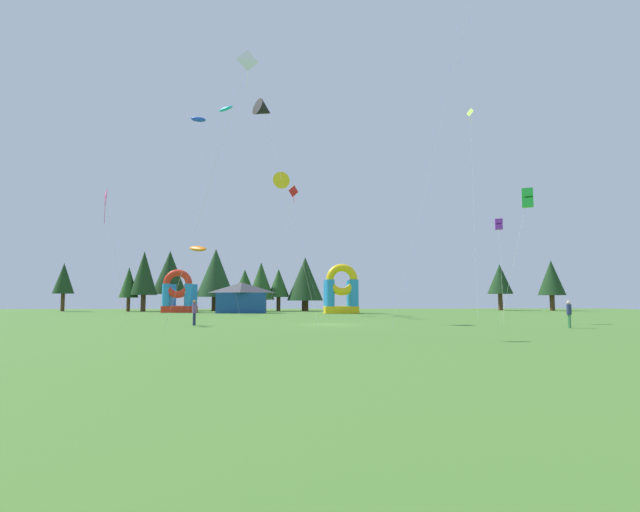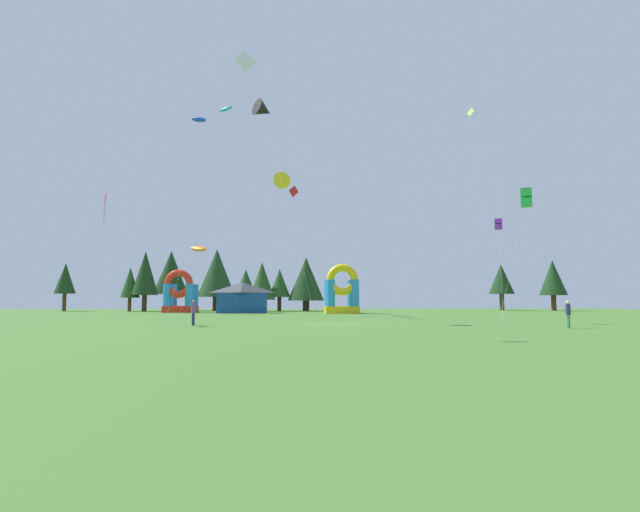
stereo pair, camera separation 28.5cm
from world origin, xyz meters
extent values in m
plane|color=#47752D|center=(0.00, 0.00, 0.00)|extent=(120.00, 120.00, 0.00)
pyramid|color=#8CD826|center=(19.81, 22.99, 25.61)|extent=(0.67, 0.91, 0.85)
cylinder|color=#8CD826|center=(19.75, 22.96, 24.87)|extent=(0.04, 0.04, 1.50)
cylinder|color=silver|center=(18.09, 18.23, 12.81)|extent=(3.33, 9.48, 25.63)
ellipsoid|color=blue|center=(-14.97, 25.04, 24.78)|extent=(2.42, 1.76, 1.12)
cylinder|color=silver|center=(-12.03, 23.70, 12.39)|extent=(5.90, 2.71, 24.79)
ellipsoid|color=orange|center=(-14.77, 25.45, 8.24)|extent=(3.00, 2.70, 1.37)
cylinder|color=silver|center=(-15.45, 25.97, 4.12)|extent=(1.38, 1.06, 8.24)
pyramid|color=red|center=(-2.74, 18.38, 14.10)|extent=(1.03, 0.90, 0.99)
cylinder|color=red|center=(-2.78, 18.44, 13.49)|extent=(0.04, 0.04, 1.26)
cylinder|color=silver|center=(-4.22, 18.67, 7.06)|extent=(2.90, 0.47, 14.12)
cone|color=yellow|center=(-4.54, 24.46, 16.66)|extent=(2.57, 2.44, 2.19)
cylinder|color=silver|center=(-1.84, 25.14, 8.33)|extent=(5.43, 1.36, 16.66)
cone|color=black|center=(-5.53, 4.82, 18.51)|extent=(2.31, 2.26, 1.85)
cylinder|color=silver|center=(-3.31, 1.60, 9.25)|extent=(4.45, 6.45, 18.51)
cube|color=purple|center=(13.89, 1.53, 7.80)|extent=(0.74, 0.74, 0.39)
cube|color=purple|center=(13.89, 1.53, 8.27)|extent=(0.74, 0.74, 0.39)
cylinder|color=silver|center=(13.46, 0.30, 4.02)|extent=(0.89, 2.48, 8.04)
cylinder|color=silver|center=(6.16, -7.68, 12.22)|extent=(5.28, 4.75, 24.45)
ellipsoid|color=#19B7CC|center=(-10.57, 17.88, 23.52)|extent=(2.08, 1.76, 0.84)
cylinder|color=silver|center=(-13.30, 19.74, 11.76)|extent=(5.49, 3.74, 23.52)
pyramid|color=#EA599E|center=(-17.49, 0.72, 9.78)|extent=(0.48, 0.98, 0.97)
cylinder|color=#EA599E|center=(-17.42, 0.74, 8.74)|extent=(0.04, 0.04, 2.06)
cylinder|color=silver|center=(-16.81, 1.91, 4.89)|extent=(1.23, 2.34, 9.78)
cube|color=green|center=(12.36, -6.71, 8.23)|extent=(0.92, 0.92, 0.54)
cube|color=green|center=(12.36, -6.71, 8.88)|extent=(0.92, 0.92, 0.54)
cylinder|color=silver|center=(11.46, -6.28, 4.28)|extent=(1.82, 0.88, 8.56)
pyramid|color=white|center=(-5.63, -10.65, 15.46)|extent=(0.93, 0.42, 0.92)
cylinder|color=white|center=(-5.65, -10.58, 14.62)|extent=(0.04, 0.04, 1.69)
cylinder|color=silver|center=(-8.15, -9.22, 7.73)|extent=(5.02, 2.75, 15.46)
cylinder|color=#33723F|center=(15.54, -5.45, 0.44)|extent=(0.15, 0.15, 0.88)
cylinder|color=#33723F|center=(15.51, -5.62, 0.44)|extent=(0.15, 0.15, 0.88)
cylinder|color=navy|center=(15.53, -5.54, 1.23)|extent=(0.36, 0.36, 0.70)
sphere|color=beige|center=(15.53, -5.54, 1.70)|extent=(0.24, 0.24, 0.24)
cylinder|color=navy|center=(-10.15, -0.68, 0.45)|extent=(0.16, 0.16, 0.91)
cylinder|color=navy|center=(-10.20, -0.85, 0.45)|extent=(0.16, 0.16, 0.91)
cylinder|color=#724C8C|center=(-10.18, -0.76, 1.26)|extent=(0.40, 0.40, 0.72)
sphere|color=#9E704C|center=(-10.18, -0.76, 1.74)|extent=(0.25, 0.25, 0.25)
cube|color=yellow|center=(3.66, 29.37, 0.47)|extent=(4.42, 4.44, 0.94)
cylinder|color=#268CD8|center=(2.07, 27.77, 2.70)|extent=(1.24, 1.24, 3.51)
cylinder|color=#268CD8|center=(5.25, 27.77, 2.70)|extent=(1.24, 1.24, 3.51)
cylinder|color=#268CD8|center=(2.07, 30.97, 2.70)|extent=(1.24, 1.24, 3.51)
cylinder|color=#268CD8|center=(5.25, 30.97, 2.70)|extent=(1.24, 1.24, 3.51)
torus|color=yellow|center=(3.66, 27.77, 4.45)|extent=(4.17, 0.99, 4.17)
cube|color=red|center=(-18.99, 35.54, 0.46)|extent=(4.28, 4.62, 0.91)
cylinder|color=#268CD8|center=(-20.53, 33.83, 2.49)|extent=(1.20, 1.20, 3.15)
cylinder|color=#268CD8|center=(-17.45, 33.83, 2.49)|extent=(1.20, 1.20, 3.15)
cylinder|color=#268CD8|center=(-20.53, 37.25, 2.49)|extent=(1.20, 1.20, 3.15)
cylinder|color=#268CD8|center=(-17.45, 37.25, 2.49)|extent=(1.20, 1.20, 3.15)
torus|color=red|center=(-18.99, 33.83, 4.06)|extent=(4.04, 0.96, 4.04)
cube|color=#19478C|center=(-9.76, 31.31, 1.38)|extent=(6.58, 3.45, 2.77)
pyramid|color=#3F3F47|center=(-9.76, 31.31, 3.47)|extent=(6.58, 3.45, 1.40)
cylinder|color=#4C331E|center=(-38.38, 42.32, 1.37)|extent=(0.57, 0.57, 2.75)
cone|color=#193819|center=(-38.38, 42.32, 5.13)|extent=(3.15, 3.15, 4.76)
cylinder|color=#4C331E|center=(-27.87, 40.64, 1.05)|extent=(0.52, 0.52, 2.11)
cone|color=#234C1E|center=(-27.87, 40.64, 4.45)|extent=(2.90, 2.90, 4.68)
cylinder|color=#4C331E|center=(-25.60, 40.51, 1.26)|extent=(0.73, 0.73, 2.52)
cone|color=#193819|center=(-25.60, 40.51, 5.90)|extent=(4.04, 4.04, 6.74)
cylinder|color=#4C331E|center=(-22.92, 45.68, 1.36)|extent=(1.00, 1.00, 2.73)
cone|color=#193819|center=(-22.92, 45.68, 6.27)|extent=(5.56, 5.56, 7.08)
cylinder|color=#4C331E|center=(-15.29, 44.57, 1.13)|extent=(1.11, 1.11, 2.25)
cone|color=#1E4221|center=(-15.29, 44.57, 6.17)|extent=(6.16, 6.16, 7.83)
cylinder|color=#4C331E|center=(-10.32, 41.94, 1.03)|extent=(0.66, 0.66, 2.06)
cone|color=#234C1E|center=(-10.32, 41.94, 4.33)|extent=(3.69, 3.69, 4.54)
cylinder|color=#4C331E|center=(-7.71, 41.26, 0.89)|extent=(0.76, 0.76, 1.78)
cone|color=#234C1E|center=(-7.71, 41.26, 4.73)|extent=(4.21, 4.21, 5.90)
cylinder|color=#4C331E|center=(-4.98, 42.10, 1.11)|extent=(0.62, 0.62, 2.22)
cone|color=#234C1E|center=(-4.98, 42.10, 4.45)|extent=(3.46, 3.46, 4.47)
cylinder|color=#4C331E|center=(-0.76, 41.74, 0.83)|extent=(1.03, 1.03, 1.66)
cone|color=#193819|center=(-0.76, 41.74, 5.09)|extent=(5.72, 5.72, 6.86)
cylinder|color=#4C331E|center=(32.22, 44.74, 1.38)|extent=(0.75, 0.75, 2.77)
cone|color=#193819|center=(32.22, 44.74, 5.26)|extent=(4.17, 4.17, 5.00)
cylinder|color=#4C331E|center=(39.42, 41.42, 1.26)|extent=(0.78, 0.78, 2.52)
cone|color=#193819|center=(39.42, 41.42, 5.37)|extent=(4.31, 4.31, 5.69)
camera|label=1|loc=(-3.18, -38.50, 1.96)|focal=28.36mm
camera|label=2|loc=(-2.90, -38.52, 1.96)|focal=28.36mm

